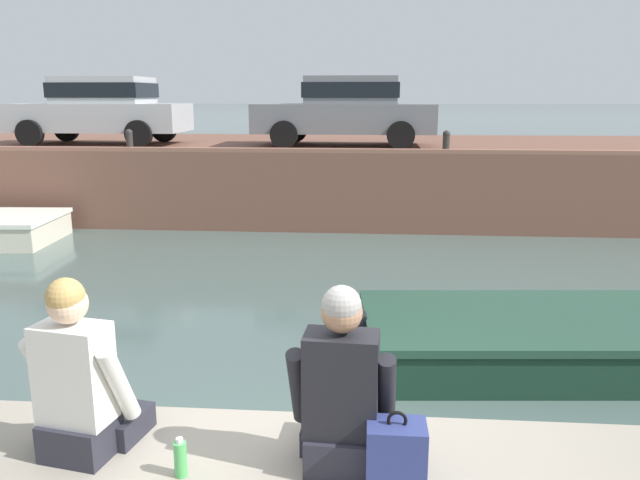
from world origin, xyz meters
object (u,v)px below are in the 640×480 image
(car_leftmost_silver, at_px, (101,108))
(mooring_bollard_west, at_px, (129,139))
(car_left_inner_grey, at_px, (347,108))
(person_seated_left, at_px, (81,386))
(backpack_on_ledge, at_px, (396,456))
(bottle_drink, at_px, (180,458))
(mooring_bollard_mid, at_px, (446,141))
(person_seated_right, at_px, (342,397))

(car_leftmost_silver, height_order, mooring_bollard_west, car_leftmost_silver)
(car_leftmost_silver, relative_size, car_left_inner_grey, 1.00)
(person_seated_left, height_order, backpack_on_ledge, person_seated_left)
(car_leftmost_silver, bearing_deg, bottle_drink, -65.41)
(bottle_drink, bearing_deg, mooring_bollard_mid, 76.46)
(mooring_bollard_mid, bearing_deg, backpack_on_ledge, -97.79)
(bottle_drink, bearing_deg, person_seated_right, 12.07)
(mooring_bollard_west, relative_size, person_seated_right, 0.46)
(person_seated_left, distance_m, person_seated_right, 1.35)
(backpack_on_ledge, bearing_deg, mooring_bollard_west, 116.98)
(car_leftmost_silver, relative_size, mooring_bollard_west, 9.10)
(person_seated_right, relative_size, bottle_drink, 4.73)
(mooring_bollard_west, height_order, bottle_drink, mooring_bollard_west)
(bottle_drink, relative_size, backpack_on_ledge, 0.50)
(mooring_bollard_mid, bearing_deg, car_left_inner_grey, 141.50)
(car_left_inner_grey, bearing_deg, mooring_bollard_west, -159.93)
(car_left_inner_grey, relative_size, mooring_bollard_mid, 9.14)
(person_seated_left, distance_m, bottle_drink, 0.65)
(car_leftmost_silver, bearing_deg, person_seated_left, -67.41)
(mooring_bollard_mid, distance_m, person_seated_right, 10.10)
(bottle_drink, bearing_deg, car_left_inner_grey, 88.16)
(car_left_inner_grey, xyz_separation_m, mooring_bollard_mid, (2.06, -1.64, -0.61))
(mooring_bollard_west, bearing_deg, person_seated_right, -63.82)
(person_seated_right, distance_m, bottle_drink, 0.85)
(mooring_bollard_mid, distance_m, person_seated_left, 10.39)
(bottle_drink, bearing_deg, person_seated_left, 161.99)
(person_seated_left, relative_size, bottle_drink, 4.73)
(backpack_on_ledge, bearing_deg, person_seated_left, 173.03)
(car_left_inner_grey, xyz_separation_m, bottle_drink, (-0.38, -11.75, -1.45))
(mooring_bollard_mid, xyz_separation_m, bottle_drink, (-2.44, -10.11, -0.85))
(car_left_inner_grey, distance_m, person_seated_left, 11.66)
(person_seated_left, distance_m, backpack_on_ledge, 1.64)
(car_left_inner_grey, relative_size, person_seated_left, 4.21)
(mooring_bollard_mid, bearing_deg, car_leftmost_silver, 168.16)
(car_leftmost_silver, relative_size, person_seated_left, 4.20)
(bottle_drink, bearing_deg, car_leftmost_silver, 114.59)
(person_seated_right, height_order, bottle_drink, person_seated_right)
(mooring_bollard_west, distance_m, person_seated_right, 11.10)
(person_seated_right, relative_size, backpack_on_ledge, 2.37)
(car_leftmost_silver, height_order, car_left_inner_grey, same)
(person_seated_left, relative_size, person_seated_right, 1.00)
(person_seated_left, xyz_separation_m, person_seated_right, (1.35, -0.02, 0.00))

